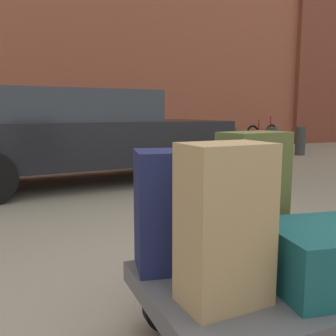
{
  "coord_description": "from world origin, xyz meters",
  "views": [
    {
      "loc": [
        -1.06,
        -1.35,
        1.11
      ],
      "look_at": [
        0.0,
        1.2,
        0.69
      ],
      "focal_mm": 39.94,
      "sensor_mm": 36.0,
      "label": 1
    }
  ],
  "objects_px": {
    "bollard_kerb_mid": "(231,143)",
    "bollard_corner": "(300,141)",
    "suitcase_teal_rear_left": "(329,256)",
    "suitcase_olive_center": "(252,193)",
    "bicycle_leaning": "(262,136)",
    "suitcase_tan_rear_right": "(225,225)",
    "bollard_kerb_far": "(271,142)",
    "luggage_cart": "(266,291)",
    "parked_car": "(83,134)",
    "suitcase_navy_front_right": "(179,209)",
    "bollard_kerb_near": "(170,146)"
  },
  "relations": [
    {
      "from": "suitcase_teal_rear_left",
      "to": "bicycle_leaning",
      "type": "xyz_separation_m",
      "value": [
        5.72,
        8.16,
        -0.1
      ]
    },
    {
      "from": "suitcase_teal_rear_left",
      "to": "suitcase_olive_center",
      "type": "xyz_separation_m",
      "value": [
        -0.08,
        0.47,
        0.2
      ]
    },
    {
      "from": "luggage_cart",
      "to": "suitcase_teal_rear_left",
      "type": "xyz_separation_m",
      "value": [
        0.2,
        -0.17,
        0.2
      ]
    },
    {
      "from": "bollard_kerb_far",
      "to": "suitcase_tan_rear_right",
      "type": "bearing_deg",
      "value": -129.32
    },
    {
      "from": "parked_car",
      "to": "bollard_kerb_mid",
      "type": "relative_size",
      "value": 6.07
    },
    {
      "from": "parked_car",
      "to": "bicycle_leaning",
      "type": "xyz_separation_m",
      "value": [
        5.98,
        3.51,
        -0.39
      ]
    },
    {
      "from": "suitcase_tan_rear_right",
      "to": "bollard_corner",
      "type": "distance_m",
      "value": 8.74
    },
    {
      "from": "suitcase_olive_center",
      "to": "bollard_kerb_far",
      "type": "bearing_deg",
      "value": 42.01
    },
    {
      "from": "suitcase_olive_center",
      "to": "parked_car",
      "type": "distance_m",
      "value": 4.19
    },
    {
      "from": "bollard_kerb_near",
      "to": "bollard_corner",
      "type": "relative_size",
      "value": 1.0
    },
    {
      "from": "suitcase_tan_rear_right",
      "to": "bollard_kerb_near",
      "type": "relative_size",
      "value": 0.89
    },
    {
      "from": "parked_car",
      "to": "suitcase_navy_front_right",
      "type": "bearing_deg",
      "value": -93.68
    },
    {
      "from": "bollard_kerb_near",
      "to": "bollard_corner",
      "type": "height_order",
      "value": "same"
    },
    {
      "from": "suitcase_olive_center",
      "to": "suitcase_tan_rear_right",
      "type": "xyz_separation_m",
      "value": [
        -0.43,
        -0.42,
        -0.01
      ]
    },
    {
      "from": "bollard_kerb_mid",
      "to": "bollard_corner",
      "type": "bearing_deg",
      "value": 0.0
    },
    {
      "from": "suitcase_tan_rear_right",
      "to": "bollard_kerb_near",
      "type": "bearing_deg",
      "value": 65.41
    },
    {
      "from": "suitcase_navy_front_right",
      "to": "bollard_corner",
      "type": "relative_size",
      "value": 0.8
    },
    {
      "from": "suitcase_tan_rear_right",
      "to": "bollard_kerb_near",
      "type": "height_order",
      "value": "suitcase_tan_rear_right"
    },
    {
      "from": "luggage_cart",
      "to": "parked_car",
      "type": "relative_size",
      "value": 0.26
    },
    {
      "from": "bollard_kerb_mid",
      "to": "bollard_kerb_far",
      "type": "bearing_deg",
      "value": 0.0
    },
    {
      "from": "luggage_cart",
      "to": "suitcase_navy_front_right",
      "type": "relative_size",
      "value": 1.95
    },
    {
      "from": "suitcase_tan_rear_right",
      "to": "suitcase_olive_center",
      "type": "bearing_deg",
      "value": 40.93
    },
    {
      "from": "suitcase_teal_rear_left",
      "to": "suitcase_tan_rear_right",
      "type": "xyz_separation_m",
      "value": [
        -0.51,
        0.05,
        0.19
      ]
    },
    {
      "from": "luggage_cart",
      "to": "bollard_kerb_near",
      "type": "bearing_deg",
      "value": 71.01
    },
    {
      "from": "bollard_kerb_mid",
      "to": "bollard_kerb_far",
      "type": "height_order",
      "value": "same"
    },
    {
      "from": "bollard_kerb_near",
      "to": "bollard_kerb_far",
      "type": "bearing_deg",
      "value": 0.0
    },
    {
      "from": "suitcase_tan_rear_right",
      "to": "bollard_corner",
      "type": "height_order",
      "value": "suitcase_tan_rear_right"
    },
    {
      "from": "bicycle_leaning",
      "to": "suitcase_tan_rear_right",
      "type": "bearing_deg",
      "value": -127.54
    },
    {
      "from": "luggage_cart",
      "to": "bollard_kerb_mid",
      "type": "bearing_deg",
      "value": 59.13
    },
    {
      "from": "luggage_cart",
      "to": "bollard_kerb_mid",
      "type": "relative_size",
      "value": 1.57
    },
    {
      "from": "bollard_corner",
      "to": "suitcase_teal_rear_left",
      "type": "bearing_deg",
      "value": -131.24
    },
    {
      "from": "bicycle_leaning",
      "to": "bollard_kerb_mid",
      "type": "xyz_separation_m",
      "value": [
        -2.24,
        -1.82,
        -0.01
      ]
    },
    {
      "from": "luggage_cart",
      "to": "bollard_corner",
      "type": "xyz_separation_m",
      "value": [
        5.76,
        6.17,
        0.1
      ]
    },
    {
      "from": "suitcase_teal_rear_left",
      "to": "bollard_kerb_mid",
      "type": "distance_m",
      "value": 7.23
    },
    {
      "from": "bicycle_leaning",
      "to": "bollard_kerb_far",
      "type": "bearing_deg",
      "value": -120.7
    },
    {
      "from": "suitcase_teal_rear_left",
      "to": "bicycle_leaning",
      "type": "bearing_deg",
      "value": 64.19
    },
    {
      "from": "luggage_cart",
      "to": "suitcase_olive_center",
      "type": "relative_size",
      "value": 1.72
    },
    {
      "from": "luggage_cart",
      "to": "suitcase_teal_rear_left",
      "type": "relative_size",
      "value": 2.12
    },
    {
      "from": "bollard_kerb_near",
      "to": "suitcase_tan_rear_right",
      "type": "bearing_deg",
      "value": -111.14
    },
    {
      "from": "suitcase_teal_rear_left",
      "to": "bollard_kerb_mid",
      "type": "relative_size",
      "value": 0.74
    },
    {
      "from": "bicycle_leaning",
      "to": "bollard_kerb_far",
      "type": "relative_size",
      "value": 2.28
    },
    {
      "from": "suitcase_tan_rear_right",
      "to": "bollard_kerb_far",
      "type": "xyz_separation_m",
      "value": [
        5.15,
        6.29,
        -0.3
      ]
    },
    {
      "from": "suitcase_olive_center",
      "to": "bollard_kerb_near",
      "type": "relative_size",
      "value": 0.91
    },
    {
      "from": "suitcase_navy_front_right",
      "to": "luggage_cart",
      "type": "bearing_deg",
      "value": -28.13
    },
    {
      "from": "luggage_cart",
      "to": "suitcase_navy_front_right",
      "type": "height_order",
      "value": "suitcase_navy_front_right"
    },
    {
      "from": "bollard_kerb_near",
      "to": "bollard_kerb_far",
      "type": "relative_size",
      "value": 1.0
    },
    {
      "from": "suitcase_tan_rear_right",
      "to": "bollard_corner",
      "type": "relative_size",
      "value": 0.89
    },
    {
      "from": "parked_car",
      "to": "bollard_kerb_far",
      "type": "xyz_separation_m",
      "value": [
        4.9,
        1.69,
        -0.4
      ]
    },
    {
      "from": "bicycle_leaning",
      "to": "bollard_kerb_mid",
      "type": "bearing_deg",
      "value": -140.86
    },
    {
      "from": "suitcase_teal_rear_left",
      "to": "parked_car",
      "type": "relative_size",
      "value": 0.12
    }
  ]
}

